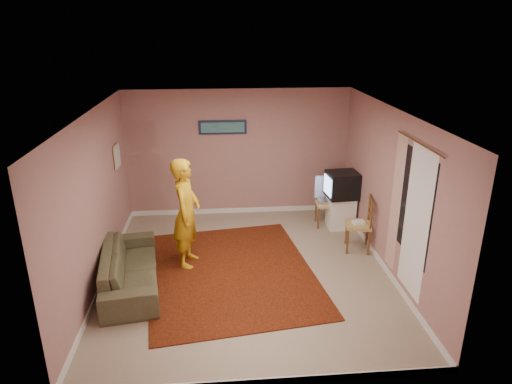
{
  "coord_description": "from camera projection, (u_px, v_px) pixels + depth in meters",
  "views": [
    {
      "loc": [
        -0.42,
        -6.47,
        3.78
      ],
      "look_at": [
        0.2,
        0.6,
        1.15
      ],
      "focal_mm": 32.0,
      "sensor_mm": 36.0,
      "label": 1
    }
  ],
  "objects": [
    {
      "name": "window",
      "position": [
        414.0,
        205.0,
        6.23
      ],
      "size": [
        0.01,
        1.1,
        1.5
      ],
      "primitive_type": "cube",
      "color": "black",
      "rests_on": "wall_right"
    },
    {
      "name": "picture_back",
      "position": [
        223.0,
        127.0,
        9.03
      ],
      "size": [
        0.95,
        0.04,
        0.28
      ],
      "color": "#131835",
      "rests_on": "wall_back"
    },
    {
      "name": "chair_a",
      "position": [
        327.0,
        198.0,
        8.92
      ],
      "size": [
        0.45,
        0.43,
        0.51
      ],
      "rotation": [
        0.0,
        0.0,
        -0.07
      ],
      "color": "tan",
      "rests_on": "ground"
    },
    {
      "name": "crt_tv",
      "position": [
        342.0,
        185.0,
        8.73
      ],
      "size": [
        0.62,
        0.56,
        0.5
      ],
      "rotation": [
        0.0,
        0.0,
        0.08
      ],
      "color": "black",
      "rests_on": "tv_cabinet"
    },
    {
      "name": "wall_right",
      "position": [
        390.0,
        192.0,
        7.13
      ],
      "size": [
        0.02,
        5.0,
        2.6
      ],
      "primitive_type": "cube",
      "color": "#9D7467",
      "rests_on": "ground"
    },
    {
      "name": "tv_cabinet",
      "position": [
        341.0,
        212.0,
        8.93
      ],
      "size": [
        0.5,
        0.45,
        0.63
      ],
      "primitive_type": "cube",
      "color": "white",
      "rests_on": "ground"
    },
    {
      "name": "wall_back",
      "position": [
        238.0,
        153.0,
        9.28
      ],
      "size": [
        4.5,
        0.02,
        2.6
      ],
      "primitive_type": "cube",
      "color": "#9D7467",
      "rests_on": "ground"
    },
    {
      "name": "sofa",
      "position": [
        130.0,
        268.0,
        6.92
      ],
      "size": [
        1.08,
        2.12,
        0.59
      ],
      "primitive_type": "imported",
      "rotation": [
        0.0,
        0.0,
        1.72
      ],
      "color": "#4C472E",
      "rests_on": "ground"
    },
    {
      "name": "wall_front",
      "position": [
        263.0,
        285.0,
        4.61
      ],
      "size": [
        4.5,
        0.02,
        2.6
      ],
      "primitive_type": "cube",
      "color": "#9D7467",
      "rests_on": "ground"
    },
    {
      "name": "baseboard_right",
      "position": [
        382.0,
        263.0,
        7.56
      ],
      "size": [
        0.02,
        5.0,
        0.1
      ],
      "primitive_type": "cube",
      "color": "silver",
      "rests_on": "ground"
    },
    {
      "name": "baseboard_front",
      "position": [
        262.0,
        382.0,
        5.05
      ],
      "size": [
        4.5,
        0.02,
        0.1
      ],
      "primitive_type": "cube",
      "color": "silver",
      "rests_on": "ground"
    },
    {
      "name": "dvd_player",
      "position": [
        327.0,
        201.0,
        8.94
      ],
      "size": [
        0.37,
        0.27,
        0.06
      ],
      "primitive_type": "cube",
      "rotation": [
        0.0,
        0.0,
        -0.07
      ],
      "color": "#B5B5BA",
      "rests_on": "chair_a"
    },
    {
      "name": "game_console",
      "position": [
        359.0,
        222.0,
        7.95
      ],
      "size": [
        0.22,
        0.17,
        0.04
      ],
      "primitive_type": "cube",
      "rotation": [
        0.0,
        0.0,
        0.09
      ],
      "color": "white",
      "rests_on": "chair_b"
    },
    {
      "name": "area_rug",
      "position": [
        230.0,
        272.0,
        7.37
      ],
      "size": [
        3.0,
        3.56,
        0.02
      ],
      "primitive_type": "cube",
      "rotation": [
        0.0,
        0.0,
        0.14
      ],
      "color": "black",
      "rests_on": "ground"
    },
    {
      "name": "person",
      "position": [
        186.0,
        213.0,
        7.35
      ],
      "size": [
        0.55,
        0.73,
        1.82
      ],
      "primitive_type": "imported",
      "rotation": [
        0.0,
        0.0,
        1.39
      ],
      "color": "#C89112",
      "rests_on": "ground"
    },
    {
      "name": "picture_left",
      "position": [
        117.0,
        156.0,
        8.17
      ],
      "size": [
        0.04,
        0.38,
        0.42
      ],
      "color": "#C6B088",
      "rests_on": "wall_left"
    },
    {
      "name": "chair_b",
      "position": [
        359.0,
        218.0,
        7.93
      ],
      "size": [
        0.51,
        0.53,
        0.54
      ],
      "rotation": [
        0.0,
        0.0,
        -1.79
      ],
      "color": "tan",
      "rests_on": "ground"
    },
    {
      "name": "ceiling",
      "position": [
        246.0,
        112.0,
        6.49
      ],
      "size": [
        4.5,
        5.0,
        0.02
      ],
      "primitive_type": "cube",
      "color": "white",
      "rests_on": "wall_back"
    },
    {
      "name": "baseboard_back",
      "position": [
        239.0,
        210.0,
        9.7
      ],
      "size": [
        4.5,
        0.02,
        0.1
      ],
      "primitive_type": "cube",
      "color": "silver",
      "rests_on": "ground"
    },
    {
      "name": "wall_left",
      "position": [
        95.0,
        202.0,
        6.76
      ],
      "size": [
        0.02,
        5.0,
        2.6
      ],
      "primitive_type": "cube",
      "color": "#9D7467",
      "rests_on": "ground"
    },
    {
      "name": "baseboard_left",
      "position": [
        106.0,
        275.0,
        7.19
      ],
      "size": [
        0.02,
        5.0,
        0.1
      ],
      "primitive_type": "cube",
      "color": "silver",
      "rests_on": "ground"
    },
    {
      "name": "curtain_floral",
      "position": [
        396.0,
        204.0,
        6.81
      ],
      "size": [
        0.01,
        0.35,
        2.1
      ],
      "primitive_type": "cube",
      "color": "beige",
      "rests_on": "wall_right"
    },
    {
      "name": "blue_throw",
      "position": [
        325.0,
        186.0,
        9.04
      ],
      "size": [
        0.43,
        0.05,
        0.45
      ],
      "primitive_type": "cube",
      "color": "#879EDD",
      "rests_on": "chair_a"
    },
    {
      "name": "curtain_sheer",
      "position": [
        416.0,
        223.0,
        6.16
      ],
      "size": [
        0.01,
        0.75,
        2.1
      ],
      "primitive_type": "cube",
      "color": "white",
      "rests_on": "wall_right"
    },
    {
      "name": "ground",
      "position": [
        247.0,
        272.0,
        7.39
      ],
      "size": [
        5.0,
        5.0,
        0.0
      ],
      "primitive_type": "plane",
      "color": "gray",
      "rests_on": "ground"
    },
    {
      "name": "curtain_rod",
      "position": [
        419.0,
        143.0,
        5.93
      ],
      "size": [
        0.02,
        1.4,
        0.02
      ],
      "primitive_type": "cylinder",
      "rotation": [
        1.57,
        0.0,
        0.0
      ],
      "color": "brown",
      "rests_on": "wall_right"
    }
  ]
}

